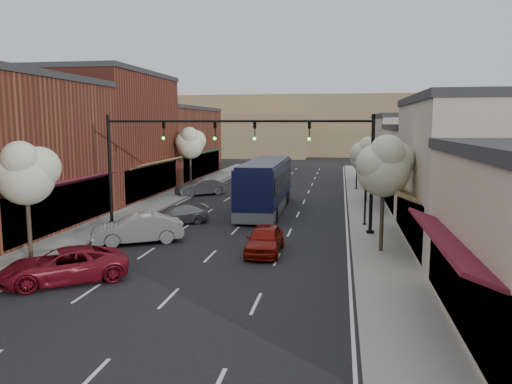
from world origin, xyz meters
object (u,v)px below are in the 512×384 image
at_px(lamp_post_near, 366,179).
at_px(coach_bus, 266,185).
at_px(lamp_post_far, 357,159).
at_px(tree_left_far, 190,143).
at_px(parked_car_a, 64,265).
at_px(parked_car_e, 201,187).
at_px(parked_car_c, 176,215).
at_px(signal_mast_left, 145,154).
at_px(tree_right_near, 385,165).
at_px(signal_mast_right, 330,156).
at_px(tree_right_far, 367,154).
at_px(tree_left_near, 26,172).
at_px(red_hatchback, 265,239).
at_px(parked_car_b, 137,229).

height_order(lamp_post_near, coach_bus, lamp_post_near).
xyz_separation_m(lamp_post_near, lamp_post_far, (0.00, 17.50, 0.00)).
relative_size(tree_left_far, parked_car_a, 1.21).
distance_m(lamp_post_near, parked_car_e, 18.38).
height_order(tree_left_far, parked_car_c, tree_left_far).
bearing_deg(signal_mast_left, tree_left_far, 98.35).
bearing_deg(parked_car_a, tree_right_near, 82.31).
distance_m(parked_car_c, parked_car_e, 12.93).
distance_m(lamp_post_near, parked_car_a, 18.55).
distance_m(parked_car_a, parked_car_c, 12.28).
bearing_deg(parked_car_e, lamp_post_near, 9.15).
bearing_deg(parked_car_a, signal_mast_right, 101.06).
height_order(tree_right_far, lamp_post_far, tree_right_far).
distance_m(tree_right_near, tree_left_near, 17.08).
bearing_deg(lamp_post_far, parked_car_c, -122.85).
bearing_deg(signal_mast_left, parked_car_e, 92.34).
distance_m(lamp_post_far, red_hatchback, 25.60).
bearing_deg(lamp_post_near, tree_left_far, 136.11).
bearing_deg(tree_left_near, lamp_post_near, 33.33).
relative_size(tree_right_far, lamp_post_near, 1.22).
distance_m(signal_mast_left, lamp_post_near, 13.75).
bearing_deg(tree_right_far, tree_left_near, -129.69).
relative_size(parked_car_c, parked_car_e, 0.91).
height_order(lamp_post_near, lamp_post_far, same).
bearing_deg(tree_left_near, red_hatchback, 16.01).
relative_size(signal_mast_right, lamp_post_near, 1.85).
relative_size(tree_right_near, parked_car_e, 1.31).
distance_m(signal_mast_left, parked_car_e, 14.73).
distance_m(tree_right_far, tree_left_far, 17.66).
bearing_deg(red_hatchback, tree_left_near, -164.59).
bearing_deg(parked_car_b, tree_left_near, -71.53).
bearing_deg(parked_car_a, parked_car_c, 141.97).
relative_size(coach_bus, parked_car_b, 2.54).
relative_size(signal_mast_left, tree_left_far, 1.34).
relative_size(red_hatchback, parked_car_e, 0.91).
bearing_deg(signal_mast_left, coach_bus, 48.02).
relative_size(tree_right_near, lamp_post_far, 1.34).
height_order(tree_left_far, parked_car_b, tree_left_far).
relative_size(lamp_post_far, coach_bus, 0.36).
xyz_separation_m(parked_car_c, parked_car_e, (-2.00, 12.78, 0.15)).
bearing_deg(parked_car_e, parked_car_c, -32.08).
height_order(signal_mast_right, tree_right_near, signal_mast_right).
xyz_separation_m(signal_mast_right, parked_car_a, (-10.50, -10.84, -3.92)).
xyz_separation_m(lamp_post_far, parked_car_e, (-14.00, -5.80, -2.26)).
distance_m(lamp_post_near, parked_car_b, 14.17).
xyz_separation_m(coach_bus, red_hatchback, (1.76, -12.09, -1.24)).
bearing_deg(signal_mast_right, parked_car_e, 129.78).
bearing_deg(signal_mast_left, signal_mast_right, 0.00).
distance_m(tree_left_near, parked_car_b, 6.46).
bearing_deg(parked_car_e, signal_mast_left, -38.64).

